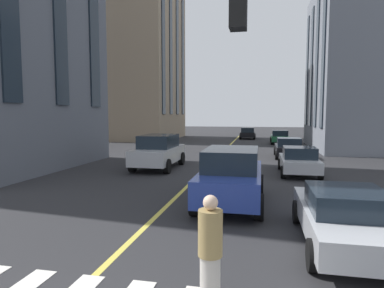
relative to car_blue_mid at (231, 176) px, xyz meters
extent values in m
cube|color=#D8C64C|center=(11.34, 2.05, -0.96)|extent=(80.00, 0.16, 0.01)
cube|color=navy|center=(0.00, 0.00, -0.19)|extent=(4.70, 1.95, 0.80)
cube|color=#19232D|center=(0.00, 0.00, 0.56)|extent=(2.59, 1.72, 0.70)
cylinder|color=black|center=(1.55, 0.94, -0.59)|extent=(0.76, 0.27, 0.76)
cylinder|color=black|center=(1.55, -0.94, -0.59)|extent=(0.76, 0.27, 0.76)
cylinder|color=black|center=(-1.55, 0.94, -0.59)|extent=(0.76, 0.27, 0.76)
cylinder|color=black|center=(-1.55, -0.94, -0.59)|extent=(0.76, 0.27, 0.76)
cube|color=black|center=(12.91, -2.85, -0.39)|extent=(3.90, 1.75, 0.55)
cube|color=#19232D|center=(12.71, -2.85, 0.16)|extent=(1.64, 1.54, 0.55)
cylinder|color=black|center=(14.20, -2.01, -0.67)|extent=(0.60, 0.21, 0.60)
cylinder|color=black|center=(14.20, -3.69, -0.67)|extent=(0.60, 0.21, 0.60)
cylinder|color=black|center=(11.62, -2.01, -0.67)|extent=(0.60, 0.21, 0.60)
cylinder|color=black|center=(11.62, -3.69, -0.67)|extent=(0.60, 0.21, 0.60)
cube|color=#1E6038|center=(24.25, -2.85, -0.39)|extent=(3.90, 1.75, 0.55)
cube|color=#19232D|center=(24.05, -2.85, 0.16)|extent=(1.64, 1.54, 0.55)
cylinder|color=black|center=(25.53, -2.01, -0.67)|extent=(0.60, 0.21, 0.60)
cylinder|color=black|center=(25.53, -3.69, -0.67)|extent=(0.60, 0.21, 0.60)
cylinder|color=black|center=(22.96, -2.01, -0.67)|extent=(0.60, 0.21, 0.60)
cylinder|color=black|center=(22.96, -3.69, -0.67)|extent=(0.60, 0.21, 0.60)
cube|color=#B7BABF|center=(6.29, -2.85, -0.39)|extent=(3.90, 1.75, 0.55)
cube|color=#19232D|center=(6.10, -2.85, 0.16)|extent=(1.64, 1.54, 0.55)
cylinder|color=black|center=(7.58, -2.01, -0.67)|extent=(0.60, 0.21, 0.60)
cylinder|color=black|center=(7.58, -3.69, -0.67)|extent=(0.60, 0.21, 0.60)
cylinder|color=black|center=(5.00, -2.01, -0.67)|extent=(0.60, 0.21, 0.60)
cylinder|color=black|center=(5.00, -3.69, -0.67)|extent=(0.60, 0.21, 0.60)
cube|color=#B7BABF|center=(6.63, 4.65, -0.19)|extent=(4.70, 1.95, 0.80)
cube|color=#19232D|center=(6.63, 4.65, 0.56)|extent=(2.59, 1.72, 0.70)
cylinder|color=black|center=(5.08, 3.71, -0.59)|extent=(0.76, 0.27, 0.76)
cylinder|color=black|center=(5.08, 5.58, -0.59)|extent=(0.76, 0.27, 0.76)
cylinder|color=black|center=(8.18, 3.71, -0.59)|extent=(0.76, 0.27, 0.76)
cylinder|color=black|center=(8.18, 5.58, -0.59)|extent=(0.76, 0.27, 0.76)
cube|color=black|center=(30.54, 0.68, -0.39)|extent=(3.90, 1.75, 0.55)
cube|color=#19232D|center=(30.35, 0.68, 0.16)|extent=(1.64, 1.54, 0.55)
cylinder|color=black|center=(31.83, 1.52, -0.67)|extent=(0.60, 0.21, 0.60)
cylinder|color=black|center=(31.83, -0.16, -0.67)|extent=(0.60, 0.21, 0.60)
cylinder|color=black|center=(29.25, 1.52, -0.67)|extent=(0.60, 0.21, 0.60)
cylinder|color=black|center=(29.25, -0.16, -0.67)|extent=(0.60, 0.21, 0.60)
cube|color=#B7BABF|center=(-3.08, -2.85, -0.37)|extent=(4.40, 1.80, 0.55)
cube|color=#19232D|center=(-3.30, -2.85, 0.15)|extent=(1.85, 1.58, 0.50)
cylinder|color=black|center=(-1.63, -1.98, -0.65)|extent=(0.64, 0.22, 0.64)
cylinder|color=black|center=(-1.63, -3.71, -0.65)|extent=(0.64, 0.22, 0.64)
cylinder|color=black|center=(-4.53, -1.98, -0.65)|extent=(0.64, 0.22, 0.64)
cylinder|color=beige|center=(-6.13, -0.22, -0.55)|extent=(0.32, 0.32, 0.84)
cylinder|color=#997F4C|center=(-6.13, -0.22, 0.23)|extent=(0.38, 0.38, 0.72)
sphere|color=beige|center=(-6.13, -0.22, 0.71)|extent=(0.23, 0.23, 0.23)
cube|color=black|center=(-5.02, -0.53, 3.98)|extent=(0.36, 0.30, 0.90)
sphere|color=gold|center=(-5.02, -0.53, 3.98)|extent=(0.18, 0.18, 0.18)
sphere|color=green|center=(-5.02, -0.53, 3.68)|extent=(0.18, 0.18, 0.18)
cube|color=#19232D|center=(15.63, -5.40, 6.39)|extent=(1.10, 0.10, 10.75)
cube|color=#19232D|center=(18.66, -5.40, 6.39)|extent=(1.10, 0.10, 10.75)
cube|color=#19232D|center=(21.70, -5.40, 6.39)|extent=(1.10, 0.10, 10.75)
cube|color=#19232D|center=(24.73, -5.40, 6.39)|extent=(1.10, 0.10, 10.75)
cube|color=gray|center=(28.42, 14.61, 9.90)|extent=(12.07, 10.12, 21.74)
cube|color=#19232D|center=(23.89, 9.50, 10.33)|extent=(1.10, 0.10, 16.52)
cube|color=#19232D|center=(26.91, 9.50, 10.33)|extent=(1.10, 0.10, 16.52)
cube|color=#19232D|center=(29.93, 9.50, 10.33)|extent=(1.10, 0.10, 16.52)
cube|color=#19232D|center=(32.95, 9.50, 10.33)|extent=(1.10, 0.10, 16.52)
camera|label=1|loc=(-11.01, -0.96, 2.05)|focal=30.95mm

